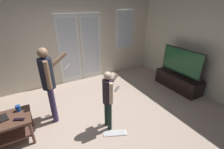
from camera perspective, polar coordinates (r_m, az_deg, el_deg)
ground_plane at (r=3.17m, az=-6.83°, el=-20.42°), size 6.34×4.71×0.02m
wall_back_with_doors at (r=4.61m, az=-18.11°, el=11.50°), size 6.34×0.09×2.59m
wall_right_plain at (r=4.54m, az=32.20°, el=8.92°), size 0.06×4.71×2.56m
coffee_table at (r=3.28m, az=-36.00°, el=-15.72°), size 0.91×0.56×0.49m
tv_stand at (r=4.78m, az=23.44°, el=-2.39°), size 0.46×1.30×0.42m
flat_screen_tv at (r=4.56m, az=24.64°, el=4.25°), size 0.08×1.22×0.75m
person_adult at (r=3.13m, az=-22.68°, el=-1.76°), size 0.62×0.42×1.56m
person_child at (r=2.79m, az=-1.42°, el=-8.10°), size 0.42×0.33×1.21m
loose_keyboard at (r=3.09m, az=1.12°, el=-21.16°), size 0.46×0.29×0.02m
cup_near_edge at (r=3.25m, az=-31.78°, el=-10.73°), size 0.08×0.08×0.11m
tv_remote_black at (r=3.05m, az=-31.59°, el=-14.18°), size 0.17×0.12×0.02m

